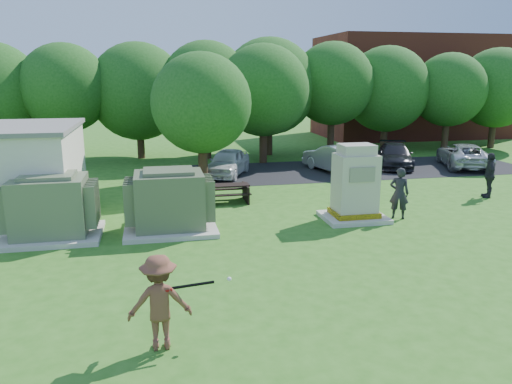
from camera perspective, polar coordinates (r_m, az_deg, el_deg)
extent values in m
plane|color=#2D6619|center=(13.09, 3.59, -9.56)|extent=(120.00, 120.00, 0.00)
cube|color=maroon|center=(44.07, 17.49, 11.39)|extent=(15.00, 8.00, 8.00)
cube|color=#232326|center=(27.59, 10.32, 2.56)|extent=(20.00, 6.00, 0.01)
cube|color=beige|center=(17.20, -22.17, -4.61)|extent=(3.00, 2.40, 0.15)
cube|color=#5D6B4C|center=(16.94, -22.46, -1.47)|extent=(2.20, 1.80, 1.80)
cube|color=#5D6B4C|center=(16.73, -22.75, 1.71)|extent=(1.60, 1.30, 0.12)
cube|color=#5D6B4C|center=(17.22, -26.61, -1.56)|extent=(0.32, 1.50, 1.35)
cube|color=#5D6B4C|center=(16.73, -18.20, -1.20)|extent=(0.32, 1.50, 1.35)
cube|color=beige|center=(16.88, -9.72, -4.11)|extent=(3.00, 2.40, 0.15)
cube|color=#535E42|center=(16.62, -9.85, -0.90)|extent=(2.20, 1.80, 1.80)
cube|color=#535E42|center=(16.41, -9.98, 2.35)|extent=(1.60, 1.30, 0.12)
cube|color=#535E42|center=(16.63, -14.23, -1.02)|extent=(0.32, 1.50, 1.35)
cube|color=#535E42|center=(16.69, -5.50, -0.61)|extent=(0.32, 1.50, 1.35)
cube|color=beige|center=(18.23, 11.09, -2.84)|extent=(2.22, 1.82, 0.15)
cube|color=yellow|center=(18.19, 11.11, -2.34)|extent=(1.56, 1.26, 0.18)
cube|color=#C0B59F|center=(17.92, 11.27, 1.05)|extent=(1.41, 1.11, 2.02)
cube|color=#C0B59F|center=(17.71, 11.45, 4.80)|extent=(1.16, 0.91, 0.35)
cube|color=gray|center=(17.32, 12.08, 1.94)|extent=(0.91, 0.04, 0.50)
cube|color=black|center=(20.15, -3.23, 0.78)|extent=(1.71, 0.66, 0.06)
cube|color=black|center=(20.72, -3.44, 0.33)|extent=(1.71, 0.24, 0.05)
cube|color=black|center=(19.71, -3.00, -0.35)|extent=(1.71, 0.24, 0.05)
cube|color=black|center=(20.14, -5.30, -0.29)|extent=(0.08, 1.28, 0.70)
cube|color=black|center=(20.35, -1.16, -0.09)|extent=(0.08, 1.28, 0.70)
imported|color=brown|center=(9.73, -10.97, -12.26)|extent=(1.21, 0.70, 1.86)
imported|color=black|center=(18.50, 16.05, -0.14)|extent=(0.81, 0.71, 1.87)
imported|color=#27262B|center=(23.05, 25.12, 1.75)|extent=(0.87, 1.20, 1.89)
imported|color=silver|center=(25.49, -3.27, 3.41)|extent=(3.11, 4.30, 1.36)
imported|color=#BDBCC1|center=(26.67, 9.17, 3.83)|extent=(2.64, 4.72, 1.47)
imported|color=black|center=(28.88, 15.58, 4.04)|extent=(3.33, 4.76, 1.28)
imported|color=#BCBBC1|center=(30.07, 22.62, 3.89)|extent=(3.67, 5.22, 1.32)
cylinder|color=black|center=(9.62, -7.30, -10.52)|extent=(0.85, 0.19, 0.06)
cylinder|color=maroon|center=(9.47, -10.23, -11.03)|extent=(0.23, 0.10, 0.06)
sphere|color=white|center=(9.93, -3.08, -9.91)|extent=(0.09, 0.09, 0.09)
cylinder|color=#47301E|center=(31.01, -20.54, 5.72)|extent=(0.44, 0.44, 2.80)
sphere|color=#235B1C|center=(30.80, -20.98, 11.06)|extent=(5.00, 5.00, 5.00)
cylinder|color=#47301E|center=(31.47, -13.05, 5.86)|extent=(0.44, 0.44, 2.30)
sphere|color=#235B1C|center=(31.24, -13.33, 11.12)|extent=(5.80, 5.80, 5.80)
cylinder|color=#47301E|center=(30.71, -5.58, 6.34)|extent=(0.44, 0.44, 2.70)
sphere|color=#235B1C|center=(30.49, -5.71, 11.89)|extent=(5.40, 5.40, 5.40)
cylinder|color=#47301E|center=(31.98, 1.49, 6.50)|extent=(0.44, 0.44, 2.50)
sphere|color=#235B1C|center=(31.75, 1.53, 11.97)|extent=(6.00, 6.00, 6.00)
cylinder|color=#47301E|center=(32.71, 8.55, 6.87)|extent=(0.44, 0.44, 2.90)
sphere|color=#235B1C|center=(32.52, 8.73, 12.14)|extent=(5.20, 5.20, 5.20)
cylinder|color=#47301E|center=(34.85, 14.42, 6.58)|extent=(0.44, 0.44, 2.40)
sphere|color=#235B1C|center=(34.65, 14.70, 11.31)|extent=(5.60, 5.60, 5.60)
cylinder|color=#47301E|center=(36.01, 20.83, 6.49)|extent=(0.44, 0.44, 2.60)
sphere|color=#235B1C|center=(35.82, 21.20, 10.84)|extent=(4.80, 4.80, 4.80)
cylinder|color=#47301E|center=(38.77, 25.39, 6.44)|extent=(0.44, 0.44, 2.50)
sphere|color=#235B1C|center=(38.59, 25.82, 10.66)|extent=(5.40, 5.40, 5.40)
cylinder|color=#47301E|center=(23.54, -6.09, 3.80)|extent=(0.44, 0.44, 2.40)
sphere|color=#235B1C|center=(23.26, -6.25, 10.08)|extent=(4.60, 4.60, 4.60)
cylinder|color=#47301E|center=(29.04, 0.82, 5.90)|extent=(0.44, 0.44, 2.60)
sphere|color=#235B1C|center=(28.81, 0.84, 11.55)|extent=(5.20, 5.20, 5.20)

